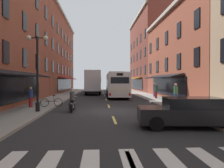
{
  "coord_description": "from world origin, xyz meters",
  "views": [
    {
      "loc": [
        -0.87,
        -15.31,
        2.18
      ],
      "look_at": [
        0.89,
        12.48,
        1.78
      ],
      "focal_mm": 33.98,
      "sensor_mm": 36.0,
      "label": 1
    }
  ],
  "objects_px": {
    "pedestrian_rear": "(154,89)",
    "street_lamp_twin": "(37,69)",
    "transit_bus": "(116,84)",
    "pedestrian_near": "(31,96)",
    "bicycle_near": "(51,102)",
    "pedestrian_mid": "(176,93)",
    "pedestrian_far": "(156,91)",
    "sedan_near": "(96,88)",
    "motorcycle_rider": "(72,102)",
    "sedan_mid": "(190,112)",
    "box_truck": "(93,82)"
  },
  "relations": [
    {
      "from": "pedestrian_rear",
      "to": "street_lamp_twin",
      "type": "relative_size",
      "value": 0.36
    },
    {
      "from": "transit_bus",
      "to": "pedestrian_near",
      "type": "bearing_deg",
      "value": -122.62
    },
    {
      "from": "bicycle_near",
      "to": "pedestrian_mid",
      "type": "distance_m",
      "value": 10.57
    },
    {
      "from": "pedestrian_near",
      "to": "pedestrian_mid",
      "type": "relative_size",
      "value": 0.86
    },
    {
      "from": "transit_bus",
      "to": "pedestrian_near",
      "type": "relative_size",
      "value": 7.19
    },
    {
      "from": "pedestrian_far",
      "to": "transit_bus",
      "type": "bearing_deg",
      "value": -121.79
    },
    {
      "from": "pedestrian_near",
      "to": "sedan_near",
      "type": "bearing_deg",
      "value": -116.15
    },
    {
      "from": "pedestrian_rear",
      "to": "pedestrian_far",
      "type": "bearing_deg",
      "value": 17.86
    },
    {
      "from": "motorcycle_rider",
      "to": "street_lamp_twin",
      "type": "relative_size",
      "value": 0.41
    },
    {
      "from": "sedan_mid",
      "to": "pedestrian_far",
      "type": "distance_m",
      "value": 15.07
    },
    {
      "from": "bicycle_near",
      "to": "motorcycle_rider",
      "type": "bearing_deg",
      "value": -43.9
    },
    {
      "from": "motorcycle_rider",
      "to": "pedestrian_mid",
      "type": "distance_m",
      "value": 9.1
    },
    {
      "from": "transit_bus",
      "to": "motorcycle_rider",
      "type": "height_order",
      "value": "transit_bus"
    },
    {
      "from": "box_truck",
      "to": "pedestrian_far",
      "type": "distance_m",
      "value": 12.33
    },
    {
      "from": "sedan_near",
      "to": "pedestrian_rear",
      "type": "xyz_separation_m",
      "value": [
        7.91,
        -16.45,
        0.35
      ]
    },
    {
      "from": "bicycle_near",
      "to": "pedestrian_rear",
      "type": "xyz_separation_m",
      "value": [
        11.05,
        10.24,
        0.58
      ]
    },
    {
      "from": "pedestrian_far",
      "to": "street_lamp_twin",
      "type": "relative_size",
      "value": 0.34
    },
    {
      "from": "pedestrian_far",
      "to": "pedestrian_rear",
      "type": "height_order",
      "value": "pedestrian_rear"
    },
    {
      "from": "sedan_mid",
      "to": "street_lamp_twin",
      "type": "distance_m",
      "value": 9.89
    },
    {
      "from": "bicycle_near",
      "to": "street_lamp_twin",
      "type": "xyz_separation_m",
      "value": [
        -0.34,
        -2.61,
        2.46
      ]
    },
    {
      "from": "sedan_mid",
      "to": "street_lamp_twin",
      "type": "relative_size",
      "value": 0.95
    },
    {
      "from": "sedan_mid",
      "to": "motorcycle_rider",
      "type": "height_order",
      "value": "motorcycle_rider"
    },
    {
      "from": "box_truck",
      "to": "transit_bus",
      "type": "bearing_deg",
      "value": -57.4
    },
    {
      "from": "bicycle_near",
      "to": "street_lamp_twin",
      "type": "bearing_deg",
      "value": -97.51
    },
    {
      "from": "pedestrian_rear",
      "to": "street_lamp_twin",
      "type": "bearing_deg",
      "value": -12.51
    },
    {
      "from": "pedestrian_mid",
      "to": "pedestrian_far",
      "type": "height_order",
      "value": "pedestrian_mid"
    },
    {
      "from": "sedan_near",
      "to": "box_truck",
      "type": "bearing_deg",
      "value": -91.71
    },
    {
      "from": "transit_bus",
      "to": "sedan_near",
      "type": "bearing_deg",
      "value": 101.66
    },
    {
      "from": "sedan_near",
      "to": "pedestrian_far",
      "type": "distance_m",
      "value": 20.59
    },
    {
      "from": "bicycle_near",
      "to": "pedestrian_mid",
      "type": "xyz_separation_m",
      "value": [
        10.5,
        1.05,
        0.59
      ]
    },
    {
      "from": "sedan_near",
      "to": "pedestrian_far",
      "type": "xyz_separation_m",
      "value": [
        7.37,
        -19.23,
        0.29
      ]
    },
    {
      "from": "sedan_near",
      "to": "bicycle_near",
      "type": "xyz_separation_m",
      "value": [
        -3.14,
        -26.69,
        -0.23
      ]
    },
    {
      "from": "sedan_near",
      "to": "street_lamp_twin",
      "type": "bearing_deg",
      "value": -96.77
    },
    {
      "from": "pedestrian_mid",
      "to": "pedestrian_rear",
      "type": "xyz_separation_m",
      "value": [
        0.55,
        9.19,
        -0.01
      ]
    },
    {
      "from": "transit_bus",
      "to": "sedan_mid",
      "type": "bearing_deg",
      "value": -84.58
    },
    {
      "from": "transit_bus",
      "to": "pedestrian_near",
      "type": "xyz_separation_m",
      "value": [
        -7.74,
        -12.1,
        -0.74
      ]
    },
    {
      "from": "motorcycle_rider",
      "to": "pedestrian_mid",
      "type": "relative_size",
      "value": 1.13
    },
    {
      "from": "pedestrian_near",
      "to": "pedestrian_far",
      "type": "height_order",
      "value": "pedestrian_far"
    },
    {
      "from": "sedan_near",
      "to": "motorcycle_rider",
      "type": "height_order",
      "value": "motorcycle_rider"
    },
    {
      "from": "bicycle_near",
      "to": "street_lamp_twin",
      "type": "distance_m",
      "value": 3.61
    },
    {
      "from": "pedestrian_far",
      "to": "pedestrian_rear",
      "type": "distance_m",
      "value": 2.83
    },
    {
      "from": "box_truck",
      "to": "bicycle_near",
      "type": "bearing_deg",
      "value": -99.47
    },
    {
      "from": "transit_bus",
      "to": "sedan_mid",
      "type": "distance_m",
      "value": 19.37
    },
    {
      "from": "street_lamp_twin",
      "to": "pedestrian_mid",
      "type": "bearing_deg",
      "value": 18.69
    },
    {
      "from": "transit_bus",
      "to": "pedestrian_rear",
      "type": "bearing_deg",
      "value": -18.52
    },
    {
      "from": "transit_bus",
      "to": "box_truck",
      "type": "relative_size",
      "value": 1.5
    },
    {
      "from": "pedestrian_mid",
      "to": "pedestrian_near",
      "type": "bearing_deg",
      "value": 68.08
    },
    {
      "from": "sedan_mid",
      "to": "pedestrian_near",
      "type": "height_order",
      "value": "pedestrian_near"
    },
    {
      "from": "sedan_mid",
      "to": "pedestrian_near",
      "type": "relative_size",
      "value": 3.05
    },
    {
      "from": "box_truck",
      "to": "bicycle_near",
      "type": "height_order",
      "value": "box_truck"
    }
  ]
}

